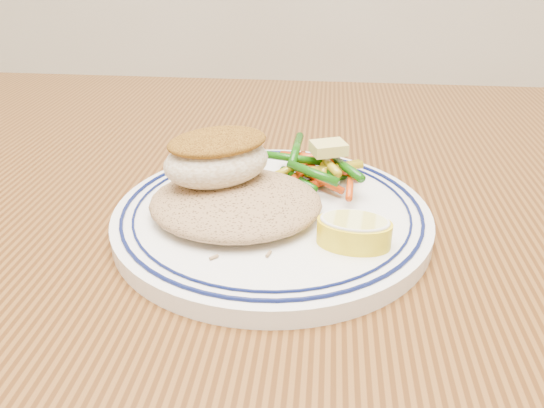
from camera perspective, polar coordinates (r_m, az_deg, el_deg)
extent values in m
cube|color=#46260E|center=(0.47, -3.82, -3.28)|extent=(1.50, 0.90, 0.04)
cylinder|color=white|center=(0.44, 0.00, -1.43)|extent=(0.26, 0.26, 0.01)
torus|color=#0A113F|center=(0.44, 0.00, -0.46)|extent=(0.25, 0.25, 0.00)
torus|color=#0A113F|center=(0.44, 0.00, -0.46)|extent=(0.23, 0.23, 0.00)
ellipsoid|color=olive|center=(0.43, -3.94, 0.55)|extent=(0.14, 0.12, 0.03)
ellipsoid|color=beige|center=(0.43, -5.96, 4.53)|extent=(0.11, 0.10, 0.04)
ellipsoid|color=#8A5A16|center=(0.43, -5.89, 6.70)|extent=(0.10, 0.09, 0.02)
cylinder|color=#114A09|center=(0.48, 5.04, 2.44)|extent=(0.05, 0.04, 0.01)
cylinder|color=#B93709|center=(0.46, 3.70, 1.94)|extent=(0.04, 0.04, 0.01)
cylinder|color=#114A09|center=(0.50, 2.96, 4.00)|extent=(0.01, 0.05, 0.01)
cylinder|color=#114A09|center=(0.47, 2.82, 2.68)|extent=(0.04, 0.05, 0.01)
cylinder|color=#B93709|center=(0.50, 3.73, 4.42)|extent=(0.02, 0.06, 0.02)
cylinder|color=#B93709|center=(0.50, 6.90, 4.05)|extent=(0.05, 0.04, 0.01)
cylinder|color=#B93709|center=(0.46, 1.94, 2.31)|extent=(0.03, 0.05, 0.01)
cylinder|color=#B93709|center=(0.49, 6.29, 3.58)|extent=(0.05, 0.01, 0.01)
cylinder|color=#B93709|center=(0.50, 6.06, 4.20)|extent=(0.01, 0.06, 0.01)
cylinder|color=#B93709|center=(0.47, 5.13, 2.61)|extent=(0.05, 0.03, 0.01)
cylinder|color=#AF9812|center=(0.49, 2.74, 4.13)|extent=(0.05, 0.05, 0.01)
cylinder|color=#B93709|center=(0.49, 4.28, 4.00)|extent=(0.02, 0.05, 0.01)
cylinder|color=#AF9812|center=(0.48, 6.54, 3.86)|extent=(0.05, 0.04, 0.01)
cylinder|color=#B93709|center=(0.45, 8.41, 2.20)|extent=(0.01, 0.06, 0.01)
cylinder|color=#B93709|center=(0.50, 3.28, 5.11)|extent=(0.05, 0.03, 0.01)
cylinder|color=#B93709|center=(0.50, 6.67, 4.95)|extent=(0.01, 0.06, 0.01)
cylinder|color=#114A09|center=(0.48, 5.85, 4.35)|extent=(0.02, 0.06, 0.01)
cylinder|color=#AF9812|center=(0.48, 7.01, 3.90)|extent=(0.05, 0.03, 0.01)
cylinder|color=#AF9812|center=(0.48, 5.52, 4.40)|extent=(0.01, 0.05, 0.01)
cylinder|color=#114A09|center=(0.47, 7.87, 3.99)|extent=(0.03, 0.06, 0.01)
cylinder|color=#114A09|center=(0.48, 2.27, 4.95)|extent=(0.06, 0.01, 0.01)
cylinder|color=#114A09|center=(0.46, 4.42, 3.37)|extent=(0.05, 0.03, 0.01)
cylinder|color=#AF9812|center=(0.47, 6.13, 4.28)|extent=(0.02, 0.05, 0.01)
cylinder|color=#114A09|center=(0.50, 2.60, 5.90)|extent=(0.01, 0.06, 0.01)
cube|color=#D8CD69|center=(0.47, 6.10, 6.02)|extent=(0.04, 0.03, 0.01)
torus|color=white|center=(0.39, 8.91, -1.79)|extent=(0.06, 0.06, 0.00)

